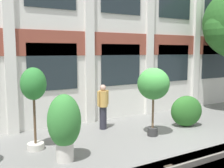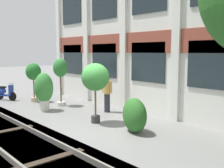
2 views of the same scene
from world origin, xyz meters
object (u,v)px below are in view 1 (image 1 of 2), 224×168
(potted_plant_fluted_column, at_px, (64,123))
(resident_by_doorway, at_px, (103,105))
(potted_plant_low_pan, at_px, (34,89))
(topiary_hedge, at_px, (186,111))
(potted_plant_tall_urn, at_px, (153,85))

(potted_plant_fluted_column, height_order, resident_by_doorway, potted_plant_fluted_column)
(potted_plant_low_pan, xyz_separation_m, potted_plant_fluted_column, (0.46, -1.17, -0.76))
(resident_by_doorway, relative_size, topiary_hedge, 1.36)
(potted_plant_tall_urn, height_order, potted_plant_fluted_column, potted_plant_tall_urn)
(potted_plant_tall_urn, height_order, topiary_hedge, potted_plant_tall_urn)
(potted_plant_low_pan, bearing_deg, topiary_hedge, -4.76)
(potted_plant_tall_urn, distance_m, topiary_hedge, 2.13)
(resident_by_doorway, xyz_separation_m, topiary_hedge, (2.87, -1.26, -0.29))
(potted_plant_low_pan, xyz_separation_m, resident_by_doorway, (2.62, 0.80, -0.88))
(potted_plant_tall_urn, distance_m, potted_plant_low_pan, 3.76)
(topiary_hedge, bearing_deg, potted_plant_tall_urn, -172.19)
(potted_plant_low_pan, distance_m, potted_plant_fluted_column, 1.47)
(resident_by_doorway, bearing_deg, potted_plant_tall_urn, 19.93)
(potted_plant_tall_urn, bearing_deg, potted_plant_low_pan, 169.22)
(potted_plant_fluted_column, relative_size, resident_by_doorway, 1.07)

